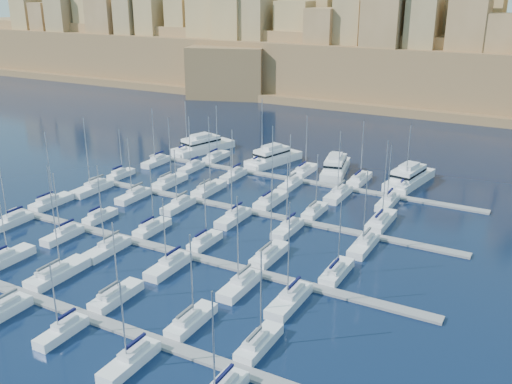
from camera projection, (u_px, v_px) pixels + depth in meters
The scene contains 54 objects.
ground at pixel (223, 230), 104.65m from camera, with size 600.00×600.00×0.00m, color black.
pontoon_near at pixel (89, 317), 76.54m from camera, with size 84.00×2.00×0.40m, color slate.
pontoon_mid_near at pixel (185, 254), 94.69m from camera, with size 84.00×2.00×0.40m, color slate.
pontoon_mid_far at pixel (249, 211), 112.84m from camera, with size 84.00×2.00×0.40m, color slate.
pontoon_far at pixel (296, 180), 130.98m from camera, with size 84.00×2.00×0.40m, color slate.
sailboat_1 at pixel (5, 259), 91.76m from camera, with size 2.91×9.68×15.66m.
sailboat_2 at pixel (58, 273), 87.10m from camera, with size 3.21×10.70×18.13m.
sailboat_3 at pixel (116, 296), 80.79m from camera, with size 2.69×8.95×12.13m.
sailboat_4 at pixel (191, 321), 74.84m from camera, with size 2.63×8.76×13.19m.
sailboat_5 at pixel (259, 343), 70.14m from camera, with size 2.56×8.52×13.31m.
sailboat_8 at pixel (0, 312), 76.75m from camera, with size 2.75×9.16×13.25m.
sailboat_9 at pixel (62, 331), 72.56m from camera, with size 2.25×7.51×10.92m.
sailboat_10 at pixel (130, 361), 66.82m from camera, with size 2.59×8.65×11.84m.
sailboat_12 at pixel (51, 202), 115.94m from camera, with size 2.86×9.53×15.55m.
sailboat_13 at pixel (100, 217), 108.75m from camera, with size 2.25×7.51×11.08m.
sailboat_14 at pixel (152, 228), 103.59m from camera, with size 2.52×8.40×12.72m.
sailboat_15 at pixel (205, 241), 98.15m from camera, with size 2.37×7.92×12.13m.
sailboat_16 at pixel (269, 255), 93.21m from camera, with size 2.80×9.33×13.76m.
sailboat_17 at pixel (337, 272), 87.62m from camera, with size 2.62×8.73×13.55m.
sailboat_18 at pixel (11, 222), 106.35m from camera, with size 2.64×8.81×13.26m.
sailboat_19 at pixel (63, 235), 100.65m from camera, with size 2.45×8.17×12.64m.
sailboat_20 at pixel (107, 249), 95.38m from camera, with size 2.74×9.13×13.31m.
sailboat_21 at pixel (169, 266), 89.57m from camera, with size 2.77×9.22×12.48m.
sailboat_22 at pixel (240, 285), 83.76m from camera, with size 2.72×9.07×15.12m.
sailboat_23 at pixel (290, 300), 79.74m from camera, with size 2.95×9.83×15.90m.
sailboat_24 at pixel (121, 174), 133.24m from camera, with size 2.24×7.46×11.73m.
sailboat_25 at pixel (170, 181), 128.21m from camera, with size 2.96×9.88×15.57m.
sailboat_26 at pixel (209, 189), 123.47m from camera, with size 2.97×9.89×16.84m.
sailboat_27 at pixel (271, 200), 116.83m from camera, with size 3.07×10.23×16.55m.
sailboat_28 at pixel (315, 211), 111.34m from camera, with size 2.42×8.07×12.45m.
sailboat_29 at pixel (381, 221), 106.53m from camera, with size 3.18×10.60×16.43m.
sailboat_30 at pixel (93, 188), 123.81m from camera, with size 3.10×10.32×16.74m.
sailboat_31 at pixel (134, 196), 119.49m from camera, with size 2.66×8.88×13.55m.
sailboat_32 at pixel (179, 205), 114.32m from camera, with size 2.63×8.78×12.65m.
sailboat_33 at pixel (233, 217), 108.20m from camera, with size 2.82×9.39×14.93m.
sailboat_34 at pixel (288, 228), 103.30m from camera, with size 2.65×8.83×14.55m.
sailboat_35 at pixel (364, 245), 96.63m from camera, with size 2.79×9.28×14.51m.
sailboat_36 at pixel (186, 152), 150.90m from camera, with size 2.68×8.94×14.48m.
sailboat_37 at pixel (216, 157), 146.69m from camera, with size 2.73×9.11×14.27m.
sailboat_38 at pixel (261, 163), 141.51m from camera, with size 3.15×10.48×17.07m.
sailboat_39 at pixel (304, 171), 135.71m from camera, with size 2.88×9.61×14.24m.
sailboat_40 at pixel (359, 179), 129.58m from camera, with size 2.92×9.72×14.40m.
sailboat_41 at pixel (405, 186), 125.01m from camera, with size 2.98×9.93×14.61m.
sailboat_42 at pixel (156, 162), 142.79m from camera, with size 2.63×8.78×14.62m.
sailboat_43 at pixel (192, 167), 138.21m from camera, with size 2.48×8.26×13.67m.
sailboat_44 at pixel (234, 175), 132.68m from camera, with size 2.57×8.58×11.95m.
sailboat_45 at pixel (290, 184), 126.34m from camera, with size 2.42×8.07×12.51m.
sailboat_46 at pixel (338, 194), 120.35m from camera, with size 2.96×9.85×14.90m.
sailboat_47 at pixel (388, 202), 115.99m from camera, with size 2.69×8.95×13.19m.
motor_yacht_a at pixel (203, 145), 153.56m from camera, with size 10.44×18.80×5.25m.
motor_yacht_b at pixel (273, 157), 143.14m from camera, with size 9.13×17.21×5.25m.
motor_yacht_c at pixel (335, 167), 135.44m from camera, with size 8.23×16.87×5.25m.
motor_yacht_d at pixel (409, 177), 128.03m from camera, with size 7.85×17.95×5.25m.
fortified_city at pixel (427, 59), 227.79m from camera, with size 460.00×108.95×59.52m.
Camera 1 is at (51.53, -81.32, 42.08)m, focal length 40.00 mm.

